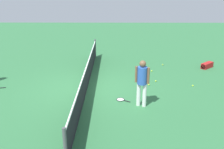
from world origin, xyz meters
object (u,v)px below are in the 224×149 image
tennis_ball_by_net (149,85)px  tennis_ball_stray_right (152,71)px  tennis_racket_near_player (121,100)px  tennis_ball_near_player (156,81)px  equipment_bag (207,65)px  tennis_ball_stray_left (163,65)px  player_near_side (142,80)px  tennis_ball_midcourt (193,86)px

tennis_ball_by_net → tennis_ball_stray_right: (1.88, -0.38, 0.00)m
tennis_racket_near_player → tennis_ball_near_player: tennis_ball_near_player is taller
equipment_bag → tennis_racket_near_player: bearing=131.1°
tennis_ball_stray_left → player_near_side: bearing=161.4°
tennis_ball_near_player → tennis_ball_by_net: bearing=139.9°
tennis_ball_near_player → equipment_bag: equipment_bag is taller
tennis_ball_near_player → tennis_ball_stray_left: 2.62m
equipment_bag → player_near_side: bearing=139.1°
tennis_racket_near_player → equipment_bag: 6.10m
equipment_bag → tennis_ball_midcourt: bearing=150.4°
tennis_ball_midcourt → tennis_ball_stray_right: bearing=37.0°
tennis_ball_near_player → tennis_ball_by_net: (-0.44, 0.37, 0.00)m
tennis_ball_near_player → equipment_bag: (2.05, -2.98, 0.11)m
player_near_side → equipment_bag: (4.49, -3.89, -0.87)m
player_near_side → tennis_ball_by_net: size_ratio=25.76×
tennis_ball_by_net → equipment_bag: 4.17m
tennis_ball_stray_right → tennis_ball_by_net: bearing=168.4°
player_near_side → tennis_ball_stray_right: (3.89, -0.92, -0.98)m
player_near_side → tennis_ball_by_net: 2.30m
tennis_ball_stray_left → tennis_ball_stray_right: bearing=145.1°
player_near_side → tennis_ball_midcourt: size_ratio=25.76×
tennis_ball_by_net → tennis_ball_stray_left: same height
equipment_bag → tennis_ball_stray_right: bearing=101.6°
player_near_side → tennis_ball_stray_right: player_near_side is taller
tennis_ball_by_net → equipment_bag: (2.49, -3.35, 0.11)m
tennis_ball_by_net → tennis_ball_stray_right: size_ratio=1.00×
player_near_side → tennis_ball_by_net: player_near_side is taller
tennis_ball_by_net → tennis_ball_stray_right: 1.92m
tennis_ball_by_net → tennis_ball_stray_right: same height
tennis_ball_by_net → equipment_bag: size_ratio=0.08×
tennis_ball_midcourt → tennis_ball_stray_left: same height
player_near_side → tennis_racket_near_player: player_near_side is taller
tennis_racket_near_player → tennis_ball_stray_right: 3.77m
tennis_ball_by_net → tennis_ball_stray_left: bearing=-20.9°
tennis_ball_stray_left → equipment_bag: size_ratio=0.08×
tennis_ball_stray_left → tennis_ball_midcourt: bearing=-166.2°
tennis_ball_midcourt → tennis_ball_stray_left: (3.05, 0.75, 0.00)m
tennis_ball_stray_left → tennis_ball_stray_right: 1.30m
tennis_ball_stray_right → player_near_side: bearing=166.6°
tennis_ball_near_player → tennis_ball_stray_right: bearing=-0.7°
player_near_side → tennis_ball_by_net: (2.01, -0.54, -0.98)m
tennis_ball_near_player → tennis_ball_by_net: size_ratio=1.00×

